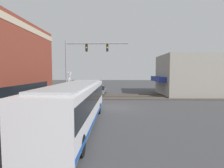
{
  "coord_description": "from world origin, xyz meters",
  "views": [
    {
      "loc": [
        -18.64,
        0.07,
        3.84
      ],
      "look_at": [
        5.19,
        0.64,
        2.13
      ],
      "focal_mm": 28.0,
      "sensor_mm": 36.0,
      "label": 1
    }
  ],
  "objects_px": {
    "city_bus": "(76,103)",
    "crossing_signal": "(70,83)",
    "pedestrian_at_crossing": "(76,94)",
    "parked_car_grey": "(100,90)"
  },
  "relations": [
    {
      "from": "crossing_signal",
      "to": "pedestrian_at_crossing",
      "type": "bearing_deg",
      "value": -78.05
    },
    {
      "from": "city_bus",
      "to": "crossing_signal",
      "type": "bearing_deg",
      "value": 17.03
    },
    {
      "from": "city_bus",
      "to": "crossing_signal",
      "type": "distance_m",
      "value": 11.48
    },
    {
      "from": "city_bus",
      "to": "pedestrian_at_crossing",
      "type": "bearing_deg",
      "value": 13.45
    },
    {
      "from": "city_bus",
      "to": "crossing_signal",
      "type": "relative_size",
      "value": 3.16
    },
    {
      "from": "parked_car_grey",
      "to": "pedestrian_at_crossing",
      "type": "distance_m",
      "value": 6.84
    },
    {
      "from": "pedestrian_at_crossing",
      "to": "parked_car_grey",
      "type": "bearing_deg",
      "value": -22.85
    },
    {
      "from": "city_bus",
      "to": "crossing_signal",
      "type": "height_order",
      "value": "crossing_signal"
    },
    {
      "from": "crossing_signal",
      "to": "parked_car_grey",
      "type": "xyz_separation_m",
      "value": [
        6.45,
        -3.36,
        -1.6
      ]
    },
    {
      "from": "city_bus",
      "to": "crossing_signal",
      "type": "xyz_separation_m",
      "value": [
        10.96,
        3.36,
        0.62
      ]
    }
  ]
}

